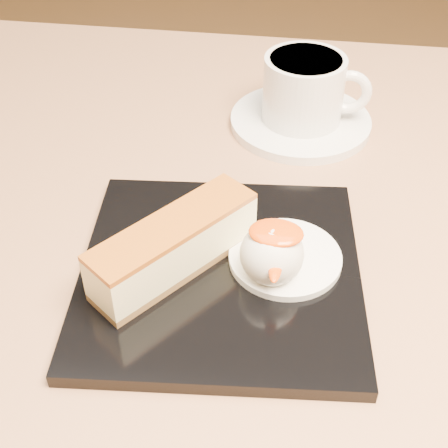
% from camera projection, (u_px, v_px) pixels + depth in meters
% --- Properties ---
extents(table, '(0.80, 0.80, 0.72)m').
position_uv_depth(table, '(188.00, 339.00, 0.65)').
color(table, black).
rests_on(table, ground).
extents(dessert_plate, '(0.24, 0.24, 0.01)m').
position_uv_depth(dessert_plate, '(220.00, 272.00, 0.50)').
color(dessert_plate, black).
rests_on(dessert_plate, table).
extents(cheesecake, '(0.12, 0.14, 0.05)m').
position_uv_depth(cheesecake, '(174.00, 246.00, 0.48)').
color(cheesecake, brown).
rests_on(cheesecake, dessert_plate).
extents(cream_smear, '(0.09, 0.09, 0.01)m').
position_uv_depth(cream_smear, '(285.00, 258.00, 0.50)').
color(cream_smear, white).
rests_on(cream_smear, dessert_plate).
extents(ice_cream_scoop, '(0.05, 0.05, 0.05)m').
position_uv_depth(ice_cream_scoop, '(272.00, 254.00, 0.47)').
color(ice_cream_scoop, white).
rests_on(ice_cream_scoop, cream_smear).
extents(mango_sauce, '(0.04, 0.03, 0.01)m').
position_uv_depth(mango_sauce, '(276.00, 233.00, 0.46)').
color(mango_sauce, '#E94707').
rests_on(mango_sauce, ice_cream_scoop).
extents(mint_sprig, '(0.03, 0.02, 0.00)m').
position_uv_depth(mint_sprig, '(252.00, 230.00, 0.52)').
color(mint_sprig, '#32832B').
rests_on(mint_sprig, cream_smear).
extents(saucer, '(0.15, 0.15, 0.01)m').
position_uv_depth(saucer, '(300.00, 122.00, 0.67)').
color(saucer, white).
rests_on(saucer, table).
extents(coffee_cup, '(0.11, 0.08, 0.07)m').
position_uv_depth(coffee_cup, '(306.00, 88.00, 0.64)').
color(coffee_cup, white).
rests_on(coffee_cup, saucer).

